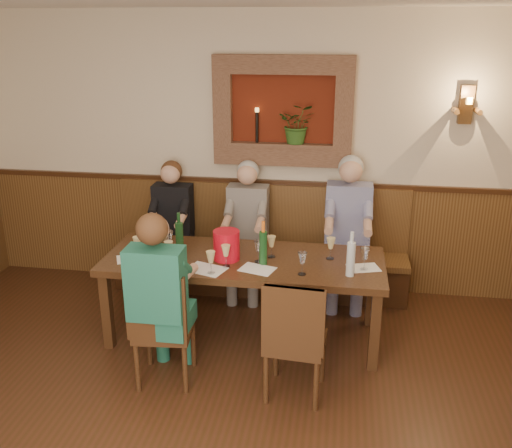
{
  "coord_description": "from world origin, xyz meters",
  "views": [
    {
      "loc": [
        0.79,
        -2.6,
        2.66
      ],
      "look_at": [
        0.1,
        1.9,
        1.05
      ],
      "focal_mm": 40.0,
      "sensor_mm": 36.0,
      "label": 1
    }
  ],
  "objects_px": {
    "spittoon_bucket": "(226,245)",
    "wine_bottle_green_b": "(180,237)",
    "person_bench_mid": "(247,242)",
    "chair_near_right": "(295,361)",
    "chair_near_left": "(165,348)",
    "wine_bottle_green_a": "(263,247)",
    "person_bench_right": "(347,244)",
    "person_bench_left": "(172,239)",
    "dining_table": "(244,266)",
    "bench": "(260,261)",
    "water_bottle": "(351,258)",
    "person_chair_front": "(162,314)"
  },
  "relations": [
    {
      "from": "wine_bottle_green_a",
      "to": "wine_bottle_green_b",
      "type": "relative_size",
      "value": 1.01
    },
    {
      "from": "spittoon_bucket",
      "to": "wine_bottle_green_a",
      "type": "xyz_separation_m",
      "value": [
        0.32,
        -0.06,
        0.03
      ]
    },
    {
      "from": "chair_near_right",
      "to": "person_bench_mid",
      "type": "xyz_separation_m",
      "value": [
        -0.64,
        1.63,
        0.29
      ]
    },
    {
      "from": "person_bench_mid",
      "to": "person_bench_right",
      "type": "bearing_deg",
      "value": -0.15
    },
    {
      "from": "person_bench_mid",
      "to": "wine_bottle_green_b",
      "type": "height_order",
      "value": "person_bench_mid"
    },
    {
      "from": "water_bottle",
      "to": "person_bench_mid",
      "type": "bearing_deg",
      "value": 133.92
    },
    {
      "from": "person_bench_left",
      "to": "spittoon_bucket",
      "type": "xyz_separation_m",
      "value": [
        0.76,
        -0.88,
        0.32
      ]
    },
    {
      "from": "chair_near_right",
      "to": "chair_near_left",
      "type": "bearing_deg",
      "value": -177.16
    },
    {
      "from": "wine_bottle_green_a",
      "to": "water_bottle",
      "type": "relative_size",
      "value": 1.02
    },
    {
      "from": "person_bench_right",
      "to": "person_chair_front",
      "type": "bearing_deg",
      "value": -130.42
    },
    {
      "from": "spittoon_bucket",
      "to": "dining_table",
      "type": "bearing_deg",
      "value": 16.14
    },
    {
      "from": "person_chair_front",
      "to": "dining_table",
      "type": "bearing_deg",
      "value": 57.74
    },
    {
      "from": "chair_near_left",
      "to": "bench",
      "type": "bearing_deg",
      "value": 68.91
    },
    {
      "from": "chair_near_right",
      "to": "wine_bottle_green_b",
      "type": "height_order",
      "value": "wine_bottle_green_b"
    },
    {
      "from": "person_bench_mid",
      "to": "spittoon_bucket",
      "type": "relative_size",
      "value": 5.44
    },
    {
      "from": "chair_near_left",
      "to": "person_bench_right",
      "type": "relative_size",
      "value": 0.65
    },
    {
      "from": "dining_table",
      "to": "chair_near_left",
      "type": "height_order",
      "value": "chair_near_left"
    },
    {
      "from": "person_bench_right",
      "to": "person_chair_front",
      "type": "height_order",
      "value": "person_bench_right"
    },
    {
      "from": "chair_near_left",
      "to": "person_bench_mid",
      "type": "distance_m",
      "value": 1.67
    },
    {
      "from": "dining_table",
      "to": "person_bench_mid",
      "type": "distance_m",
      "value": 0.85
    },
    {
      "from": "spittoon_bucket",
      "to": "wine_bottle_green_a",
      "type": "bearing_deg",
      "value": -10.02
    },
    {
      "from": "chair_near_right",
      "to": "person_bench_right",
      "type": "bearing_deg",
      "value": 82.04
    },
    {
      "from": "dining_table",
      "to": "person_bench_right",
      "type": "xyz_separation_m",
      "value": [
        0.88,
        0.84,
        -0.06
      ]
    },
    {
      "from": "dining_table",
      "to": "person_chair_front",
      "type": "bearing_deg",
      "value": -122.26
    },
    {
      "from": "chair_near_right",
      "to": "water_bottle",
      "type": "xyz_separation_m",
      "value": [
        0.38,
        0.57,
        0.62
      ]
    },
    {
      "from": "person_bench_left",
      "to": "dining_table",
      "type": "bearing_deg",
      "value": -43.08
    },
    {
      "from": "chair_near_right",
      "to": "person_bench_right",
      "type": "relative_size",
      "value": 0.66
    },
    {
      "from": "bench",
      "to": "spittoon_bucket",
      "type": "relative_size",
      "value": 11.73
    },
    {
      "from": "chair_near_left",
      "to": "wine_bottle_green_a",
      "type": "height_order",
      "value": "wine_bottle_green_a"
    },
    {
      "from": "person_chair_front",
      "to": "water_bottle",
      "type": "relative_size",
      "value": 3.82
    },
    {
      "from": "dining_table",
      "to": "person_bench_mid",
      "type": "xyz_separation_m",
      "value": [
        -0.12,
        0.84,
        -0.1
      ]
    },
    {
      "from": "dining_table",
      "to": "wine_bottle_green_b",
      "type": "distance_m",
      "value": 0.61
    },
    {
      "from": "person_bench_left",
      "to": "wine_bottle_green_b",
      "type": "height_order",
      "value": "person_bench_left"
    },
    {
      "from": "chair_near_right",
      "to": "water_bottle",
      "type": "bearing_deg",
      "value": 60.84
    },
    {
      "from": "person_bench_mid",
      "to": "person_bench_right",
      "type": "relative_size",
      "value": 0.94
    },
    {
      "from": "spittoon_bucket",
      "to": "wine_bottle_green_b",
      "type": "bearing_deg",
      "value": 171.73
    },
    {
      "from": "dining_table",
      "to": "person_bench_mid",
      "type": "height_order",
      "value": "person_bench_mid"
    },
    {
      "from": "spittoon_bucket",
      "to": "water_bottle",
      "type": "height_order",
      "value": "water_bottle"
    },
    {
      "from": "person_chair_front",
      "to": "spittoon_bucket",
      "type": "distance_m",
      "value": 0.87
    },
    {
      "from": "person_bench_mid",
      "to": "person_chair_front",
      "type": "bearing_deg",
      "value": -103.05
    },
    {
      "from": "chair_near_left",
      "to": "spittoon_bucket",
      "type": "relative_size",
      "value": 3.77
    },
    {
      "from": "dining_table",
      "to": "person_chair_front",
      "type": "distance_m",
      "value": 0.92
    },
    {
      "from": "dining_table",
      "to": "chair_near_right",
      "type": "relative_size",
      "value": 2.48
    },
    {
      "from": "wine_bottle_green_a",
      "to": "chair_near_right",
      "type": "bearing_deg",
      "value": -63.96
    },
    {
      "from": "dining_table",
      "to": "person_bench_mid",
      "type": "relative_size",
      "value": 1.73
    },
    {
      "from": "person_bench_mid",
      "to": "water_bottle",
      "type": "bearing_deg",
      "value": -46.08
    },
    {
      "from": "person_bench_mid",
      "to": "wine_bottle_green_a",
      "type": "distance_m",
      "value": 1.04
    },
    {
      "from": "bench",
      "to": "chair_near_left",
      "type": "height_order",
      "value": "bench"
    },
    {
      "from": "spittoon_bucket",
      "to": "water_bottle",
      "type": "bearing_deg",
      "value": -9.76
    },
    {
      "from": "bench",
      "to": "chair_near_left",
      "type": "distance_m",
      "value": 1.77
    }
  ]
}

